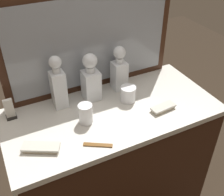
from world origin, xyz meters
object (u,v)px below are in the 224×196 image
object	(u,v)px
tortoiseshell_comb	(98,145)
crystal_decanter_left	(119,72)
crystal_tumbler_far_left	(86,114)
silver_brush_front	(41,148)
crystal_decanter_far_left	(91,81)
crystal_decanter_rear	(58,87)
crystal_tumbler_front	(128,95)
napkin_holder	(10,110)
silver_brush_rear	(163,108)

from	to	relation	value
tortoiseshell_comb	crystal_decanter_left	bearing A→B (deg)	50.83
crystal_tumbler_far_left	silver_brush_front	world-z (taller)	crystal_tumbler_far_left
crystal_decanter_far_left	crystal_tumbler_far_left	world-z (taller)	crystal_decanter_far_left
crystal_decanter_rear	tortoiseshell_comb	distance (m)	0.38
crystal_tumbler_far_left	tortoiseshell_comb	distance (m)	0.18
tortoiseshell_comb	crystal_decanter_far_left	bearing A→B (deg)	71.13
crystal_tumbler_front	napkin_holder	size ratio (longest dim) A/B	0.79
silver_brush_front	napkin_holder	bearing A→B (deg)	104.98
silver_brush_rear	tortoiseshell_comb	distance (m)	0.42
silver_brush_rear	napkin_holder	xyz separation A→B (m)	(-0.73, 0.30, 0.03)
crystal_decanter_rear	napkin_holder	world-z (taller)	crystal_decanter_rear
crystal_tumbler_front	tortoiseshell_comb	world-z (taller)	crystal_tumbler_front
crystal_tumbler_far_left	napkin_holder	xyz separation A→B (m)	(-0.33, 0.20, -0.00)
crystal_decanter_left	crystal_decanter_far_left	bearing A→B (deg)	-173.27
crystal_decanter_left	napkin_holder	bearing A→B (deg)	179.34
silver_brush_rear	silver_brush_front	size ratio (longest dim) A/B	0.80
crystal_decanter_far_left	crystal_tumbler_far_left	bearing A→B (deg)	-121.14
crystal_decanter_left	napkin_holder	xyz separation A→B (m)	(-0.62, 0.01, -0.06)
crystal_decanter_rear	napkin_holder	xyz separation A→B (m)	(-0.26, 0.02, -0.07)
silver_brush_front	crystal_decanter_far_left	bearing A→B (deg)	36.26
crystal_decanter_left	silver_brush_front	size ratio (longest dim) A/B	1.52
tortoiseshell_comb	crystal_tumbler_far_left	bearing A→B (deg)	85.37
crystal_decanter_left	crystal_tumbler_far_left	xyz separation A→B (m)	(-0.29, -0.20, -0.06)
crystal_tumbler_far_left	crystal_decanter_far_left	bearing A→B (deg)	58.86
crystal_decanter_rear	crystal_decanter_far_left	bearing A→B (deg)	-2.90
tortoiseshell_comb	napkin_holder	xyz separation A→B (m)	(-0.31, 0.38, 0.04)
crystal_decanter_rear	napkin_holder	size ratio (longest dim) A/B	2.70
crystal_decanter_left	tortoiseshell_comb	size ratio (longest dim) A/B	2.13
crystal_decanter_far_left	crystal_decanter_left	bearing A→B (deg)	6.73
crystal_tumbler_far_left	napkin_holder	distance (m)	0.39
silver_brush_front	crystal_tumbler_front	bearing A→B (deg)	15.97
crystal_tumbler_front	silver_brush_rear	distance (m)	0.20
silver_brush_front	crystal_decanter_left	bearing A→B (deg)	27.67
crystal_decanter_far_left	silver_brush_rear	world-z (taller)	crystal_decanter_far_left
silver_brush_front	crystal_tumbler_far_left	bearing A→B (deg)	19.05
crystal_decanter_rear	crystal_tumbler_front	distance (m)	0.38
crystal_decanter_left	crystal_tumbler_front	distance (m)	0.15
crystal_decanter_rear	crystal_decanter_far_left	size ratio (longest dim) A/B	1.09
crystal_decanter_left	napkin_holder	size ratio (longest dim) A/B	2.41
silver_brush_rear	napkin_holder	size ratio (longest dim) A/B	1.27
crystal_decanter_rear	crystal_tumbler_far_left	world-z (taller)	crystal_decanter_rear
silver_brush_rear	tortoiseshell_comb	xyz separation A→B (m)	(-0.41, -0.08, -0.01)
crystal_decanter_rear	crystal_tumbler_far_left	xyz separation A→B (m)	(0.07, -0.18, -0.07)
crystal_decanter_left	napkin_holder	world-z (taller)	crystal_decanter_left
crystal_decanter_rear	silver_brush_front	size ratio (longest dim) A/B	1.71
crystal_decanter_left	silver_brush_rear	size ratio (longest dim) A/B	1.90
silver_brush_rear	crystal_tumbler_front	bearing A→B (deg)	128.62
crystal_tumbler_far_left	silver_brush_front	distance (m)	0.27
silver_brush_rear	crystal_tumbler_far_left	bearing A→B (deg)	166.96
crystal_tumbler_front	silver_brush_front	xyz separation A→B (m)	(-0.53, -0.15, -0.03)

